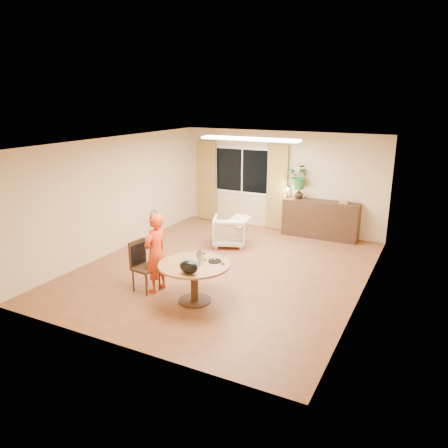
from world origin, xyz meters
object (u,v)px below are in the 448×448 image
(dining_table, at_px, (194,272))
(armchair, at_px, (230,231))
(child, at_px, (156,253))
(dining_chair, at_px, (146,267))
(sideboard, at_px, (320,219))

(dining_table, bearing_deg, armchair, 104.80)
(child, xyz_separation_m, armchair, (0.07, 2.88, -0.38))
(armchair, bearing_deg, child, 66.78)
(dining_chair, relative_size, child, 0.64)
(armchair, xyz_separation_m, sideboard, (1.75, 1.60, 0.12))
(dining_table, height_order, dining_chair, dining_chair)
(dining_chair, relative_size, armchair, 1.21)
(dining_chair, height_order, sideboard, same)
(dining_chair, bearing_deg, child, 40.15)
(armchair, distance_m, sideboard, 2.38)
(armchair, bearing_deg, sideboard, -159.41)
(armchair, bearing_deg, dining_chair, 63.69)
(dining_table, relative_size, armchair, 1.59)
(armchair, bearing_deg, dining_table, 82.98)
(sideboard, bearing_deg, armchair, -137.60)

